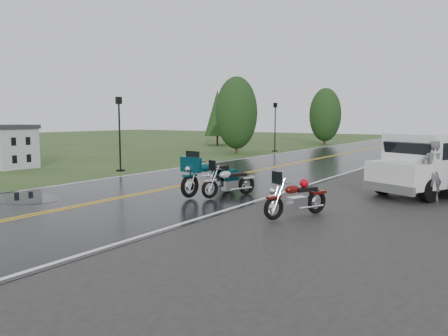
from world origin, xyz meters
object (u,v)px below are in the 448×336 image
(van_white, at_px, (384,164))
(person_at_van, at_px, (432,172))
(house_left, at_px, (8,103))
(motorcycle_red, at_px, (274,199))
(lamp_post_near_left, at_px, (120,134))
(motorcycle_silver, at_px, (210,182))
(lamp_post_far_left, at_px, (275,127))
(motorcycle_teal, at_px, (190,176))

(van_white, distance_m, person_at_van, 1.62)
(house_left, relative_size, motorcycle_red, 4.33)
(lamp_post_near_left, bearing_deg, motorcycle_red, -24.76)
(motorcycle_silver, relative_size, van_white, 0.37)
(lamp_post_near_left, relative_size, lamp_post_far_left, 0.96)
(house_left, relative_size, motorcycle_silver, 4.34)
(motorcycle_red, height_order, person_at_van, person_at_van)
(lamp_post_near_left, bearing_deg, motorcycle_silver, -24.35)
(person_at_van, bearing_deg, van_white, -63.95)
(motorcycle_teal, relative_size, motorcycle_silver, 1.26)
(motorcycle_teal, xyz_separation_m, motorcycle_silver, (0.56, 0.29, -0.15))
(person_at_van, xyz_separation_m, lamp_post_far_left, (-13.34, 15.39, 0.93))
(motorcycle_red, relative_size, lamp_post_far_left, 0.53)
(house_left, distance_m, van_white, 18.02)
(house_left, bearing_deg, person_at_van, 6.12)
(van_white, bearing_deg, person_at_van, 3.21)
(motorcycle_silver, bearing_deg, van_white, 63.52)
(motorcycle_teal, height_order, motorcycle_silver, motorcycle_teal)
(house_left, xyz_separation_m, van_white, (17.69, 2.62, -2.26))
(motorcycle_teal, distance_m, lamp_post_near_left, 8.42)
(motorcycle_silver, height_order, person_at_van, person_at_van)
(motorcycle_silver, height_order, lamp_post_near_left, lamp_post_near_left)
(lamp_post_far_left, bearing_deg, person_at_van, -49.08)
(motorcycle_teal, distance_m, person_at_van, 7.27)
(motorcycle_silver, bearing_deg, person_at_van, 50.92)
(house_left, bearing_deg, lamp_post_near_left, 22.47)
(house_left, bearing_deg, motorcycle_teal, -7.07)
(lamp_post_far_left, bearing_deg, motorcycle_teal, -69.66)
(motorcycle_silver, xyz_separation_m, lamp_post_far_left, (-7.62, 18.75, 1.27))
(motorcycle_red, xyz_separation_m, lamp_post_far_left, (-10.61, 20.20, 1.27))
(motorcycle_red, bearing_deg, lamp_post_near_left, 177.47)
(motorcycle_teal, xyz_separation_m, person_at_van, (6.28, 3.66, 0.20))
(house_left, bearing_deg, lamp_post_far_left, 71.42)
(van_white, xyz_separation_m, lamp_post_near_left, (-12.16, -0.34, 0.75))
(person_at_van, distance_m, lamp_post_near_left, 13.70)
(lamp_post_near_left, xyz_separation_m, lamp_post_far_left, (0.33, 15.16, 0.07))
(motorcycle_silver, bearing_deg, house_left, -165.14)
(motorcycle_red, xyz_separation_m, van_white, (1.22, 5.38, 0.45))
(motorcycle_red, bearing_deg, motorcycle_silver, 176.41)
(motorcycle_teal, bearing_deg, house_left, 179.25)
(house_left, xyz_separation_m, motorcycle_teal, (12.92, -1.60, -2.57))
(house_left, distance_m, person_at_van, 19.45)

